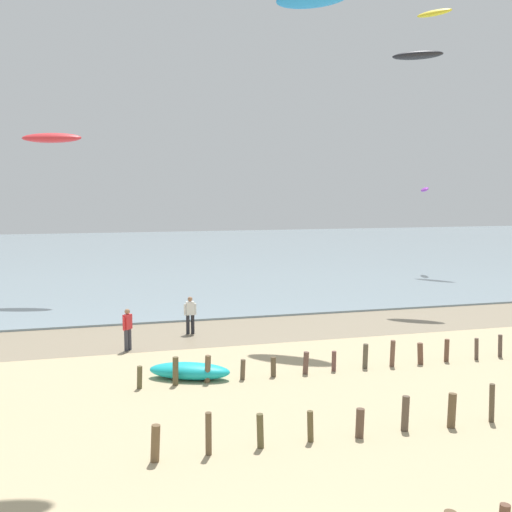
# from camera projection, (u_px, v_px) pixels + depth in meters

# --- Properties ---
(wet_sand_strip) EXTENTS (120.00, 5.38, 0.01)m
(wet_sand_strip) POSITION_uv_depth(u_px,v_px,m) (153.00, 336.00, 27.77)
(wet_sand_strip) COLOR gray
(wet_sand_strip) RESTS_ON ground
(sea) EXTENTS (160.00, 70.00, 0.10)m
(sea) POSITION_uv_depth(u_px,v_px,m) (110.00, 255.00, 63.82)
(sea) COLOR #7F939E
(sea) RESTS_ON ground
(groyne_mid) EXTENTS (17.60, 0.37, 1.10)m
(groyne_mid) POSITION_uv_depth(u_px,v_px,m) (465.00, 409.00, 17.16)
(groyne_mid) COLOR brown
(groyne_mid) RESTS_ON ground
(groyne_far) EXTENTS (17.50, 0.33, 0.99)m
(groyne_far) POSITION_uv_depth(u_px,v_px,m) (366.00, 358.00, 22.62)
(groyne_far) COLOR brown
(groyne_far) RESTS_ON ground
(person_by_waterline) EXTENTS (0.40, 0.45, 1.71)m
(person_by_waterline) POSITION_uv_depth(u_px,v_px,m) (128.00, 328.00, 25.21)
(person_by_waterline) COLOR #383842
(person_by_waterline) RESTS_ON ground
(person_left_flank) EXTENTS (0.57, 0.22, 1.71)m
(person_left_flank) POSITION_uv_depth(u_px,v_px,m) (190.00, 314.00, 28.13)
(person_left_flank) COLOR #232328
(person_left_flank) RESTS_ON ground
(grounded_kite) EXTENTS (2.99, 2.10, 0.57)m
(grounded_kite) POSITION_uv_depth(u_px,v_px,m) (190.00, 371.00, 21.39)
(grounded_kite) COLOR #19B2B7
(grounded_kite) RESTS_ON ground
(kite_aloft_3) EXTENTS (3.70, 2.19, 0.78)m
(kite_aloft_3) POSITION_uv_depth(u_px,v_px,m) (52.00, 138.00, 36.30)
(kite_aloft_3) COLOR red
(kite_aloft_4) EXTENTS (2.80, 2.43, 0.47)m
(kite_aloft_4) POSITION_uv_depth(u_px,v_px,m) (417.00, 55.00, 35.11)
(kite_aloft_4) COLOR black
(kite_aloft_8) EXTENTS (1.30, 1.92, 0.52)m
(kite_aloft_8) POSITION_uv_depth(u_px,v_px,m) (425.00, 190.00, 48.70)
(kite_aloft_8) COLOR purple
(kite_aloft_12) EXTENTS (2.57, 3.08, 0.83)m
(kite_aloft_12) POSITION_uv_depth(u_px,v_px,m) (434.00, 13.00, 50.70)
(kite_aloft_12) COLOR yellow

